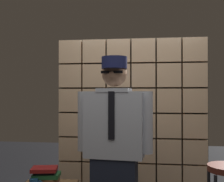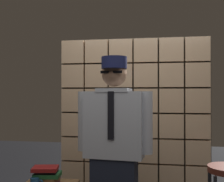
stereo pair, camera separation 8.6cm
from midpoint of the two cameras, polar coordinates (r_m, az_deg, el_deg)
glass_block_wall at (r=3.54m, az=4.95°, el=-6.75°), size 1.83×0.10×2.13m
standing_person at (r=2.68m, az=1.37°, el=-11.46°), size 0.71×0.32×1.76m
book_stack at (r=2.97m, az=-12.00°, el=-15.96°), size 0.29×0.24×0.18m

